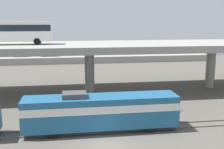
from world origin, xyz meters
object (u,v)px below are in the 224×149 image
parked_car_1 (22,53)px  parked_car_2 (163,50)px  transit_bus_on_overpass (12,31)px  parked_car_5 (21,54)px  parked_car_0 (68,51)px  train_locomotive (109,110)px  parked_car_4 (133,50)px  parked_car_6 (49,53)px

parked_car_1 → parked_car_2: (40.49, 1.67, -0.00)m
transit_bus_on_overpass → parked_car_5: (-4.36, 32.07, -7.23)m
parked_car_1 → parked_car_5: size_ratio=1.15×
parked_car_0 → parked_car_1: same height
parked_car_0 → parked_car_1: size_ratio=0.95×
train_locomotive → parked_car_4: 55.61m
parked_car_0 → parked_car_5: same height
transit_bus_on_overpass → parked_car_0: (7.94, 36.28, -7.23)m
transit_bus_on_overpass → parked_car_6: bearing=-95.3°
train_locomotive → parked_car_5: bearing=109.0°
transit_bus_on_overpass → parked_car_2: 51.58m
parked_car_1 → parked_car_6: same height
transit_bus_on_overpass → parked_car_4: transit_bus_on_overpass is taller
transit_bus_on_overpass → parked_car_4: 46.66m
train_locomotive → transit_bus_on_overpass: 21.78m
parked_car_1 → parked_car_4: size_ratio=1.15×
parked_car_5 → transit_bus_on_overpass: bearing=97.7°
parked_car_0 → parked_car_5: size_ratio=1.10×
parked_car_6 → parked_car_5: bearing=-2.4°
parked_car_4 → parked_car_6: 24.77m
parked_car_0 → parked_car_5: 13.01m
parked_car_1 → parked_car_0: bearing=-172.9°
parked_car_2 → parked_car_5: bearing=6.1°
train_locomotive → parked_car_1: 53.77m
parked_car_6 → parked_car_1: bearing=-21.3°
parked_car_2 → parked_car_5: size_ratio=1.06×
parked_car_1 → parked_car_2: same height
parked_car_1 → parked_car_5: same height
transit_bus_on_overpass → parked_car_2: size_ratio=2.82×
parked_car_5 → parked_car_6: size_ratio=0.87×
parked_car_6 → parked_car_4: bearing=-167.1°
transit_bus_on_overpass → parked_car_6: size_ratio=2.60×
parked_car_6 → transit_bus_on_overpass: bearing=84.7°
train_locomotive → parked_car_4: train_locomotive is taller
train_locomotive → parked_car_1: train_locomotive is taller
transit_bus_on_overpass → parked_car_2: bearing=-134.6°
train_locomotive → parked_car_6: 48.99m
parked_car_1 → parked_car_2: 40.52m
parked_car_0 → parked_car_6: size_ratio=0.96×
parked_car_1 → parked_car_6: 8.12m
parked_car_4 → parked_car_6: (-24.14, -5.55, 0.00)m
train_locomotive → parked_car_1: (-16.98, 51.02, 0.31)m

